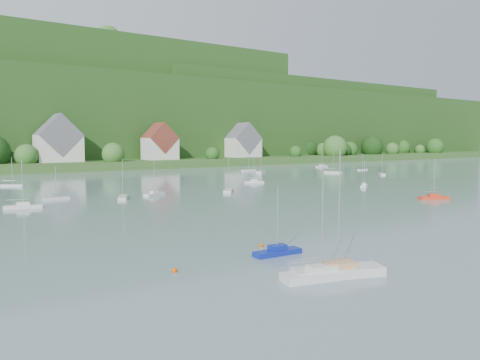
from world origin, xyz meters
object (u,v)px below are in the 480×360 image
(near_sailboat_1, at_px, (277,251))
(near_sailboat_2, at_px, (338,270))
(near_sailboat_0, at_px, (322,274))
(near_sailboat_5, at_px, (434,197))

(near_sailboat_1, relative_size, near_sailboat_2, 0.65)
(near_sailboat_0, xyz_separation_m, near_sailboat_2, (1.64, -0.18, 0.04))
(near_sailboat_2, bearing_deg, near_sailboat_0, -167.53)
(near_sailboat_5, bearing_deg, near_sailboat_2, -125.70)
(near_sailboat_1, xyz_separation_m, near_sailboat_2, (-0.36, -8.34, 0.11))
(near_sailboat_1, relative_size, near_sailboat_5, 0.88)
(near_sailboat_1, height_order, near_sailboat_5, near_sailboat_5)
(near_sailboat_1, bearing_deg, near_sailboat_0, -100.54)
(near_sailboat_0, relative_size, near_sailboat_5, 1.19)
(near_sailboat_0, xyz_separation_m, near_sailboat_5, (52.97, 24.90, -0.04))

